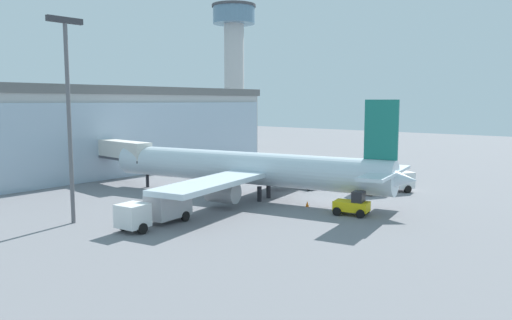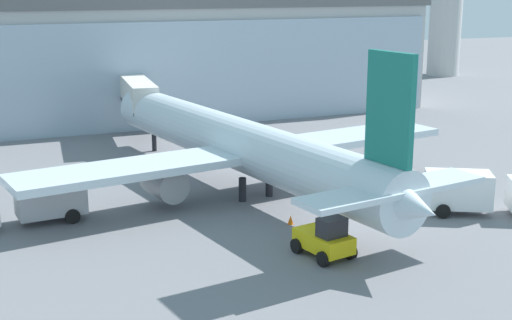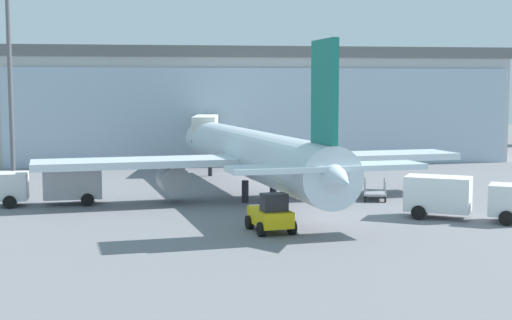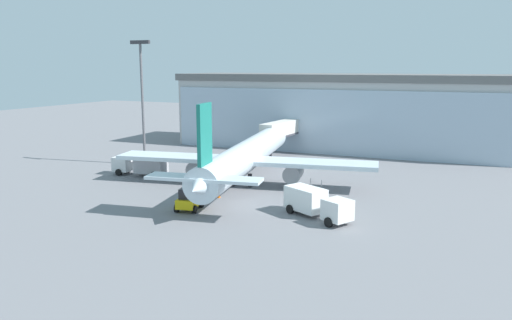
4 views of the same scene
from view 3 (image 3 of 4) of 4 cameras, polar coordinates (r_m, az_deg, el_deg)
ground at (r=44.92m, az=4.19°, el=-4.77°), size 240.00×240.00×0.00m
terminal_building at (r=84.55m, az=-0.07°, el=4.46°), size 57.35×17.89×12.83m
jet_bridge at (r=73.68m, az=-3.94°, el=2.56°), size 3.14×13.83×5.56m
apron_light_mast at (r=59.04m, az=-19.13°, el=7.73°), size 3.20×0.40×17.73m
airplane at (r=53.28m, az=-0.34°, el=0.45°), size 31.87×37.04×10.84m
catering_truck at (r=52.34m, az=-15.91°, el=-1.87°), size 7.51×3.23×2.65m
fuel_truck at (r=46.43m, az=16.01°, el=-2.80°), size 7.49×5.31×2.65m
baggage_cart at (r=53.46m, az=9.49°, el=-2.63°), size 2.17×3.08×1.50m
pushback_tug at (r=40.74m, az=1.21°, el=-4.44°), size 2.78×3.52×2.30m
safety_cone_nose at (r=46.22m, az=0.98°, el=-4.12°), size 0.36×0.36×0.55m
safety_cone_wingtip at (r=54.71m, az=-15.58°, el=-2.81°), size 0.36×0.36×0.55m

